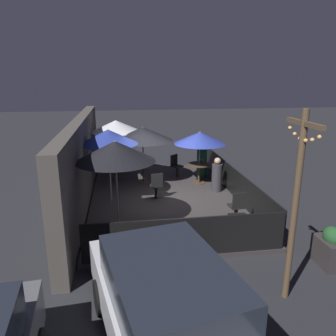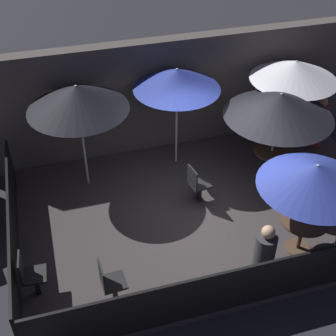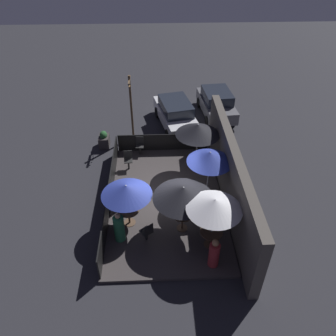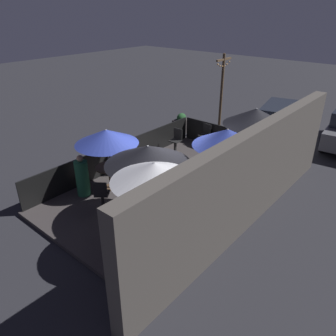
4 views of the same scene
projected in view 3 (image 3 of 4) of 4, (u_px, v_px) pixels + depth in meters
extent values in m
plane|color=#26262B|center=(166.00, 202.00, 14.44)|extent=(60.00, 60.00, 0.00)
cube|color=#383333|center=(166.00, 201.00, 14.41)|extent=(7.90, 4.92, 0.12)
cube|color=#4C4742|center=(230.00, 176.00, 13.67)|extent=(9.50, 0.36, 2.82)
cube|color=black|center=(110.00, 194.00, 14.00)|extent=(7.70, 0.05, 0.95)
cube|color=black|center=(163.00, 142.00, 17.16)|extent=(0.05, 4.72, 0.95)
cylinder|color=#B2B2B7|center=(183.00, 209.00, 12.42)|extent=(0.05, 0.05, 2.17)
cone|color=black|center=(183.00, 193.00, 11.91)|extent=(2.28, 2.28, 0.51)
cylinder|color=#B2B2B7|center=(128.00, 205.00, 12.71)|extent=(0.05, 0.05, 2.00)
cone|color=#283893|center=(126.00, 190.00, 12.23)|extent=(1.95, 1.95, 0.45)
cylinder|color=#B2B2B7|center=(212.00, 223.00, 11.74)|extent=(0.05, 0.05, 2.33)
cone|color=silver|center=(215.00, 204.00, 11.16)|extent=(1.98, 1.98, 0.45)
cylinder|color=#B2B2B7|center=(197.00, 147.00, 15.49)|extent=(0.05, 0.05, 2.44)
cone|color=black|center=(198.00, 129.00, 14.90)|extent=(2.06, 2.06, 0.53)
cylinder|color=#B2B2B7|center=(208.00, 175.00, 13.83)|extent=(0.05, 0.05, 2.40)
cone|color=#283893|center=(210.00, 157.00, 13.23)|extent=(1.89, 1.89, 0.47)
cylinder|color=#4C3828|center=(182.00, 228.00, 13.08)|extent=(0.43, 0.43, 0.02)
cylinder|color=#4C3828|center=(182.00, 222.00, 12.86)|extent=(0.08, 0.08, 0.74)
cylinder|color=#4C3828|center=(183.00, 215.00, 12.62)|extent=(0.78, 0.78, 0.04)
cylinder|color=#4C3828|center=(130.00, 222.00, 13.32)|extent=(0.49, 0.49, 0.02)
cylinder|color=#4C3828|center=(129.00, 216.00, 13.10)|extent=(0.08, 0.08, 0.72)
cylinder|color=#4C3828|center=(128.00, 210.00, 12.87)|extent=(0.88, 0.88, 0.04)
cylinder|color=#4C3828|center=(210.00, 244.00, 12.44)|extent=(0.47, 0.47, 0.02)
cylinder|color=#4C3828|center=(211.00, 238.00, 12.24)|extent=(0.08, 0.08, 0.69)
cylinder|color=#4C3828|center=(211.00, 232.00, 12.02)|extent=(0.85, 0.85, 0.04)
cube|color=black|center=(173.00, 194.00, 14.33)|extent=(0.09, 0.09, 0.44)
cube|color=black|center=(173.00, 190.00, 14.19)|extent=(0.46, 0.46, 0.04)
cube|color=black|center=(172.00, 184.00, 14.18)|extent=(0.09, 0.40, 0.44)
cube|color=black|center=(146.00, 235.00, 12.51)|extent=(0.11, 0.11, 0.43)
cube|color=black|center=(146.00, 231.00, 12.37)|extent=(0.56, 0.56, 0.04)
cube|color=black|center=(149.00, 230.00, 12.11)|extent=(0.27, 0.33, 0.44)
cube|color=black|center=(129.00, 165.00, 16.01)|extent=(0.08, 0.08, 0.47)
cube|color=black|center=(128.00, 161.00, 15.85)|extent=(0.42, 0.42, 0.04)
cube|color=black|center=(128.00, 154.00, 15.84)|extent=(0.05, 0.40, 0.44)
cube|color=black|center=(140.00, 150.00, 17.01)|extent=(0.08, 0.08, 0.46)
cube|color=black|center=(140.00, 146.00, 16.86)|extent=(0.42, 0.42, 0.04)
cube|color=black|center=(140.00, 140.00, 16.86)|extent=(0.06, 0.40, 0.44)
cylinder|color=#236642|center=(119.00, 229.00, 12.31)|extent=(0.51, 0.51, 1.15)
sphere|color=tan|center=(118.00, 216.00, 11.90)|extent=(0.20, 0.20, 0.20)
cylinder|color=#333338|center=(120.00, 197.00, 13.78)|extent=(0.50, 0.50, 1.00)
sphere|color=tan|center=(119.00, 186.00, 13.40)|extent=(0.23, 0.23, 0.23)
cylinder|color=maroon|center=(214.00, 255.00, 11.43)|extent=(0.43, 0.43, 1.04)
sphere|color=#9E704C|center=(216.00, 243.00, 11.04)|extent=(0.25, 0.25, 0.25)
cube|color=#332D2D|center=(104.00, 141.00, 17.73)|extent=(0.76, 0.53, 0.63)
ellipsoid|color=#235128|center=(103.00, 135.00, 17.49)|extent=(0.49, 0.39, 0.44)
cylinder|color=brown|center=(131.00, 108.00, 17.57)|extent=(0.12, 0.12, 3.64)
cube|color=brown|center=(129.00, 80.00, 16.61)|extent=(1.10, 0.08, 0.08)
sphere|color=#F4B260|center=(130.00, 79.00, 17.06)|extent=(0.07, 0.07, 0.07)
sphere|color=#F4B260|center=(130.00, 82.00, 16.96)|extent=(0.07, 0.07, 0.07)
sphere|color=#F4B260|center=(130.00, 85.00, 16.85)|extent=(0.07, 0.07, 0.07)
sphere|color=#F4B260|center=(130.00, 86.00, 16.70)|extent=(0.07, 0.07, 0.07)
sphere|color=#F4B260|center=(129.00, 87.00, 16.53)|extent=(0.07, 0.07, 0.07)
sphere|color=#F4B260|center=(129.00, 87.00, 16.34)|extent=(0.07, 0.07, 0.07)
cube|color=silver|center=(176.00, 116.00, 19.22)|extent=(4.62, 2.57, 0.70)
cube|color=#1E232D|center=(176.00, 106.00, 18.82)|extent=(2.67, 2.03, 0.60)
cylinder|color=black|center=(195.00, 131.00, 18.56)|extent=(0.66, 0.31, 0.64)
cylinder|color=black|center=(168.00, 135.00, 18.24)|extent=(0.66, 0.31, 0.64)
cylinder|color=black|center=(182.00, 109.00, 20.63)|extent=(0.66, 0.31, 0.64)
cylinder|color=black|center=(157.00, 112.00, 20.31)|extent=(0.66, 0.31, 0.64)
cube|color=#5B5B60|center=(216.00, 105.00, 20.29)|extent=(4.09, 2.05, 0.70)
cube|color=#1E232D|center=(217.00, 96.00, 19.89)|extent=(2.31, 1.76, 0.60)
cylinder|color=black|center=(234.00, 119.00, 19.63)|extent=(0.65, 0.24, 0.64)
cylinder|color=black|center=(207.00, 121.00, 19.46)|extent=(0.65, 0.24, 0.64)
cylinder|color=black|center=(223.00, 101.00, 21.55)|extent=(0.65, 0.24, 0.64)
cylinder|color=black|center=(199.00, 102.00, 21.38)|extent=(0.65, 0.24, 0.64)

